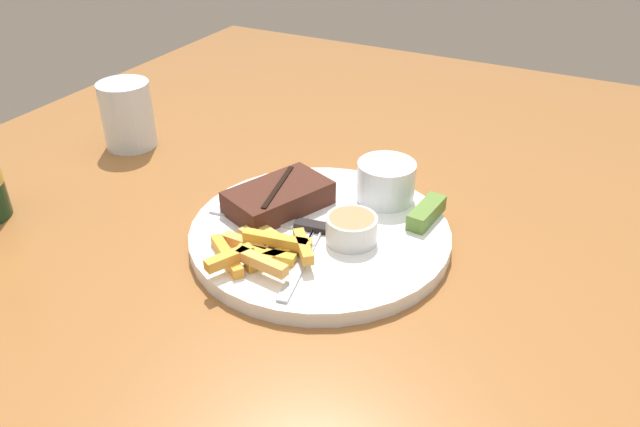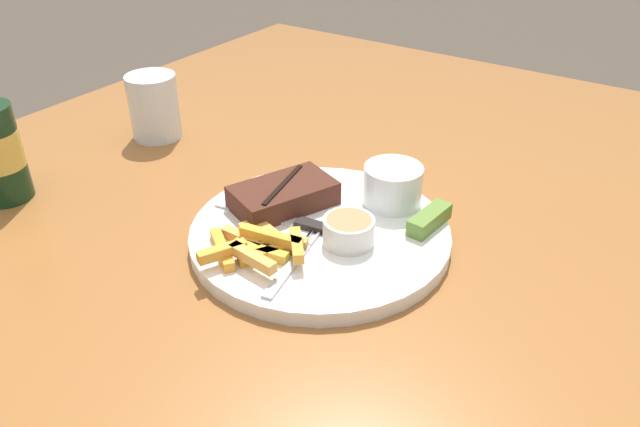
% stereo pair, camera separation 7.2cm
% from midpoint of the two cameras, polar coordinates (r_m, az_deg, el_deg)
% --- Properties ---
extents(dining_table, '(1.49, 1.26, 0.77)m').
position_cam_midpoint_polar(dining_table, '(0.78, -2.66, -6.63)').
color(dining_table, '#935B2D').
rests_on(dining_table, ground_plane).
extents(dinner_plate, '(0.31, 0.31, 0.02)m').
position_cam_midpoint_polar(dinner_plate, '(0.74, -2.80, -2.00)').
color(dinner_plate, white).
rests_on(dinner_plate, dining_table).
extents(steak_portion, '(0.14, 0.11, 0.03)m').
position_cam_midpoint_polar(steak_portion, '(0.77, -6.51, 1.37)').
color(steak_portion, '#472319').
rests_on(steak_portion, dinner_plate).
extents(fries_pile, '(0.12, 0.13, 0.02)m').
position_cam_midpoint_polar(fries_pile, '(0.69, -8.28, -3.27)').
color(fries_pile, gold).
rests_on(fries_pile, dinner_plate).
extents(coleslaw_cup, '(0.07, 0.07, 0.05)m').
position_cam_midpoint_polar(coleslaw_cup, '(0.78, 3.43, 3.09)').
color(coleslaw_cup, white).
rests_on(coleslaw_cup, dinner_plate).
extents(dipping_sauce_cup, '(0.06, 0.06, 0.03)m').
position_cam_midpoint_polar(dipping_sauce_cup, '(0.70, -0.04, -1.41)').
color(dipping_sauce_cup, silver).
rests_on(dipping_sauce_cup, dinner_plate).
extents(pickle_spear, '(0.07, 0.03, 0.02)m').
position_cam_midpoint_polar(pickle_spear, '(0.75, 7.01, -0.01)').
color(pickle_spear, '#567A2D').
rests_on(pickle_spear, dinner_plate).
extents(fork_utensil, '(0.13, 0.04, 0.00)m').
position_cam_midpoint_polar(fork_utensil, '(0.67, -4.98, -4.95)').
color(fork_utensil, '#B7B7BC').
rests_on(fork_utensil, dinner_plate).
extents(knife_utensil, '(0.04, 0.17, 0.01)m').
position_cam_midpoint_polar(knife_utensil, '(0.74, -5.82, -0.88)').
color(knife_utensil, '#B7B7BC').
rests_on(knife_utensil, dinner_plate).
extents(drinking_glass, '(0.08, 0.08, 0.10)m').
position_cam_midpoint_polar(drinking_glass, '(1.01, -19.21, 8.47)').
color(drinking_glass, silver).
rests_on(drinking_glass, dining_table).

